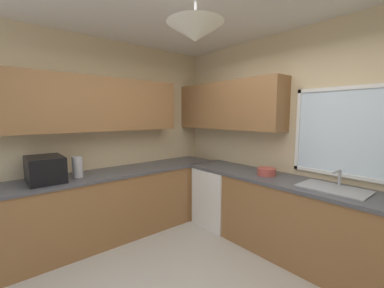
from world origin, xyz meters
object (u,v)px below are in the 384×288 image
(sink_assembly, at_px, (333,188))
(bowl, at_px, (267,172))
(kettle, at_px, (78,167))
(microwave, at_px, (45,169))
(dishwasher, at_px, (220,196))

(sink_assembly, xyz_separation_m, bowl, (-0.78, -0.01, 0.03))
(kettle, bearing_deg, microwave, -93.36)
(sink_assembly, bearing_deg, kettle, -139.69)
(kettle, height_order, bowl, kettle)
(kettle, distance_m, sink_assembly, 2.89)
(dishwasher, distance_m, microwave, 2.35)
(microwave, relative_size, sink_assembly, 0.75)
(dishwasher, xyz_separation_m, sink_assembly, (1.56, 0.04, 0.49))
(sink_assembly, height_order, bowl, sink_assembly)
(dishwasher, bearing_deg, bowl, 2.20)
(kettle, xyz_separation_m, sink_assembly, (2.20, 1.86, -0.12))
(microwave, height_order, kettle, microwave)
(microwave, height_order, bowl, microwave)
(microwave, relative_size, bowl, 2.10)
(bowl, bearing_deg, sink_assembly, 0.45)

